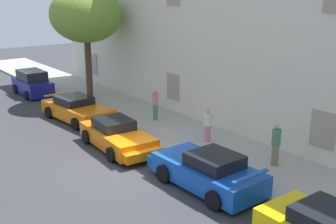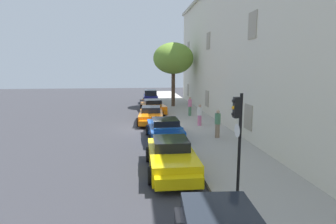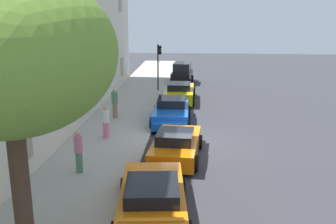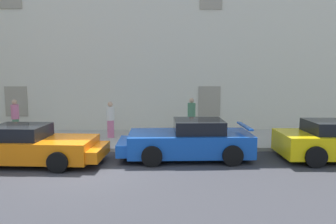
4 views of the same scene
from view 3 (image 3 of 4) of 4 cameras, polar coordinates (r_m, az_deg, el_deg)
name	(u,v)px [view 3 (image 3 of 4)]	position (r m, az deg, el deg)	size (l,w,h in m)	color
ground_plane	(188,143)	(19.15, 2.93, -4.53)	(80.00, 80.00, 0.00)	#333338
sidewalk	(108,140)	(19.59, -8.67, -4.02)	(60.00, 3.98, 0.14)	#A8A399
building_facade	(20,20)	(19.83, -20.60, 12.39)	(36.32, 4.28, 11.59)	beige
sportscar_red_lead	(152,197)	(12.66, -2.27, -12.21)	(5.22, 2.54, 1.28)	orange
sportscar_yellow_flank	(177,144)	(17.25, 1.24, -4.68)	(4.78, 2.33, 1.30)	orange
sportscar_white_middle	(171,113)	(22.16, 0.45, -0.16)	(4.71, 2.24, 1.39)	#144CB2
sportscar_tail_end	(180,93)	(27.63, 1.69, 2.83)	(4.69, 2.19, 1.38)	yellow
hatchback_parked	(182,74)	(34.33, 2.06, 5.50)	(3.61, 1.97, 1.82)	black
tree_near_kerb	(7,54)	(8.56, -22.30, 7.73)	(4.44, 4.44, 7.03)	#473323
traffic_light	(159,59)	(30.43, -1.33, 7.68)	(0.44, 0.36, 3.58)	black
pedestrian_admiring	(115,103)	(22.99, -7.73, 1.33)	(0.47, 0.47, 1.75)	#8C7259
pedestrian_strolling	(79,151)	(15.58, -12.84, -5.51)	(0.44, 0.44, 1.71)	#4C7F59
pedestrian_bystander	(106,122)	(19.49, -9.02, -1.40)	(0.53, 0.53, 1.62)	pink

